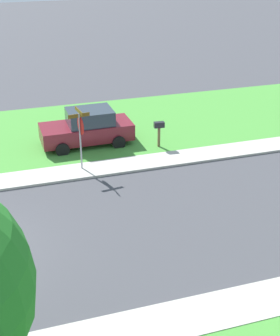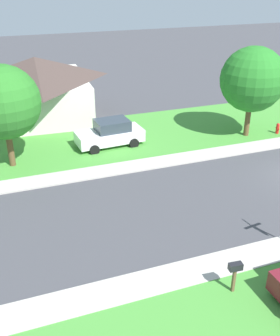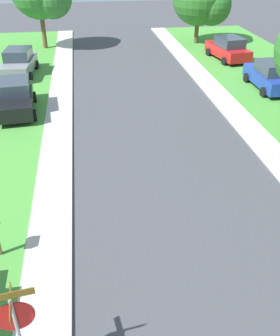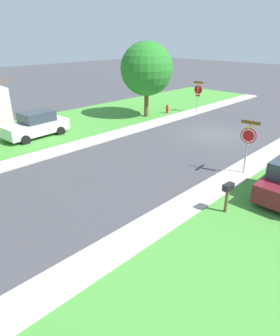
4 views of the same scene
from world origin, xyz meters
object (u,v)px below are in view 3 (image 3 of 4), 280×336
car_black_driveway_right (15,97)px  car_red_far_down_street (228,49)px  car_grey_across_road (19,63)px  stop_sign_far_corner (16,323)px  car_blue_behind_trees (271,76)px  tree_across_right (202,0)px

car_black_driveway_right → car_red_far_down_street: same height
car_grey_across_road → stop_sign_far_corner: bearing=-83.0°
car_blue_behind_trees → car_red_far_down_street: size_ratio=0.96×
tree_across_right → stop_sign_far_corner: bearing=-113.0°
tree_across_right → car_blue_behind_trees: bearing=-85.1°
car_grey_across_road → car_red_far_down_street: same height
car_blue_behind_trees → tree_across_right: tree_across_right is taller
stop_sign_far_corner → tree_across_right: bearing=67.0°
car_blue_behind_trees → car_grey_across_road: same height
stop_sign_far_corner → car_grey_across_road: bearing=97.0°
stop_sign_far_corner → car_black_driveway_right: size_ratio=0.62×
stop_sign_far_corner → car_blue_behind_trees: size_ratio=0.64×
car_grey_across_road → tree_across_right: (14.62, 6.67, 2.76)m
car_black_driveway_right → car_blue_behind_trees: same height
car_black_driveway_right → tree_across_right: bearing=43.4°
stop_sign_far_corner → car_red_far_down_street: size_ratio=0.61×
car_black_driveway_right → car_blue_behind_trees: size_ratio=1.03×
stop_sign_far_corner → tree_across_right: 30.70m
stop_sign_far_corner → car_black_driveway_right: stop_sign_far_corner is taller
car_red_far_down_street → tree_across_right: tree_across_right is taller
stop_sign_far_corner → tree_across_right: tree_across_right is taller
car_red_far_down_street → tree_across_right: 5.97m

